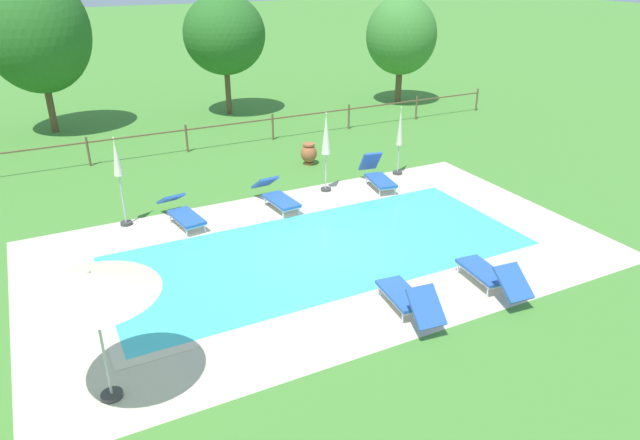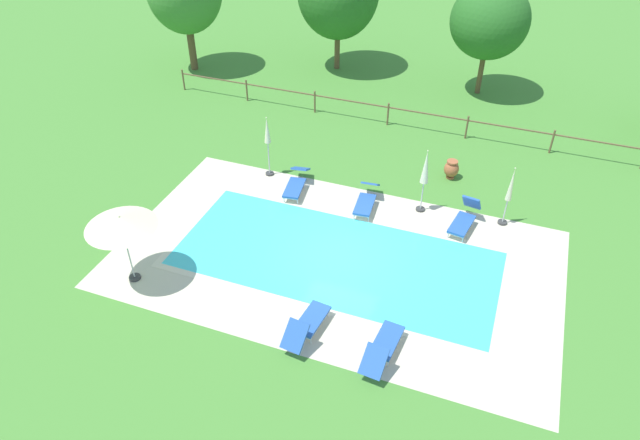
{
  "view_description": "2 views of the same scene",
  "coord_description": "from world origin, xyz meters",
  "px_view_note": "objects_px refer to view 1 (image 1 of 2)",
  "views": [
    {
      "loc": [
        -5.85,
        -11.38,
        6.74
      ],
      "look_at": [
        0.2,
        0.5,
        0.6
      ],
      "focal_mm": 32.45,
      "sensor_mm": 36.0,
      "label": 1
    },
    {
      "loc": [
        4.48,
        -13.4,
        12.39
      ],
      "look_at": [
        -0.78,
        0.62,
        0.92
      ],
      "focal_mm": 32.6,
      "sensor_mm": 36.0,
      "label": 2
    }
  ],
  "objects_px": {
    "patio_umbrella_open_foreground": "(91,284)",
    "patio_umbrella_closed_row_mid_west": "(400,134)",
    "tree_west_mid": "(401,36)",
    "sun_lounger_north_near_steps": "(182,212)",
    "sun_lounger_south_near_corner": "(491,274)",
    "patio_umbrella_closed_row_west": "(118,167)",
    "sun_lounger_north_end": "(408,298)",
    "tree_centre": "(224,34)",
    "patio_umbrella_closed_row_centre": "(326,139)",
    "sun_lounger_north_far": "(378,175)",
    "terracotta_urn_near_fence": "(309,153)",
    "sun_lounger_north_mid": "(276,195)",
    "tree_far_west": "(36,32)"
  },
  "relations": [
    {
      "from": "sun_lounger_south_near_corner",
      "to": "tree_centre",
      "type": "distance_m",
      "value": 17.71
    },
    {
      "from": "sun_lounger_north_far",
      "to": "patio_umbrella_closed_row_centre",
      "type": "relative_size",
      "value": 0.76
    },
    {
      "from": "tree_centre",
      "to": "tree_far_west",
      "type": "bearing_deg",
      "value": 176.72
    },
    {
      "from": "sun_lounger_north_far",
      "to": "patio_umbrella_closed_row_mid_west",
      "type": "xyz_separation_m",
      "value": [
        1.25,
        0.7,
        0.99
      ]
    },
    {
      "from": "terracotta_urn_near_fence",
      "to": "sun_lounger_north_end",
      "type": "bearing_deg",
      "value": -103.78
    },
    {
      "from": "patio_umbrella_open_foreground",
      "to": "sun_lounger_north_far",
      "type": "bearing_deg",
      "value": 34.15
    },
    {
      "from": "tree_west_mid",
      "to": "patio_umbrella_open_foreground",
      "type": "bearing_deg",
      "value": -136.23
    },
    {
      "from": "tree_centre",
      "to": "patio_umbrella_closed_row_centre",
      "type": "bearing_deg",
      "value": -92.48
    },
    {
      "from": "patio_umbrella_closed_row_centre",
      "to": "tree_centre",
      "type": "relative_size",
      "value": 0.47
    },
    {
      "from": "patio_umbrella_closed_row_west",
      "to": "patio_umbrella_closed_row_mid_west",
      "type": "height_order",
      "value": "patio_umbrella_closed_row_west"
    },
    {
      "from": "sun_lounger_south_near_corner",
      "to": "terracotta_urn_near_fence",
      "type": "height_order",
      "value": "sun_lounger_south_near_corner"
    },
    {
      "from": "tree_centre",
      "to": "sun_lounger_north_end",
      "type": "bearing_deg",
      "value": -96.96
    },
    {
      "from": "terracotta_urn_near_fence",
      "to": "tree_west_mid",
      "type": "xyz_separation_m",
      "value": [
        8.02,
        6.34,
        2.81
      ]
    },
    {
      "from": "patio_umbrella_open_foreground",
      "to": "tree_west_mid",
      "type": "xyz_separation_m",
      "value": [
        16.13,
        15.45,
        1.02
      ]
    },
    {
      "from": "sun_lounger_north_mid",
      "to": "patio_umbrella_closed_row_centre",
      "type": "bearing_deg",
      "value": 14.99
    },
    {
      "from": "tree_west_mid",
      "to": "sun_lounger_north_near_steps",
      "type": "bearing_deg",
      "value": -145.18
    },
    {
      "from": "sun_lounger_north_near_steps",
      "to": "terracotta_urn_near_fence",
      "type": "xyz_separation_m",
      "value": [
        5.26,
        2.89,
        0.05
      ]
    },
    {
      "from": "sun_lounger_north_end",
      "to": "patio_umbrella_closed_row_mid_west",
      "type": "distance_m",
      "value": 8.45
    },
    {
      "from": "sun_lounger_north_mid",
      "to": "sun_lounger_south_near_corner",
      "type": "xyz_separation_m",
      "value": [
        2.4,
        -6.35,
        0.0
      ]
    },
    {
      "from": "sun_lounger_north_end",
      "to": "sun_lounger_south_near_corner",
      "type": "height_order",
      "value": "sun_lounger_north_end"
    },
    {
      "from": "patio_umbrella_closed_row_west",
      "to": "sun_lounger_north_end",
      "type": "bearing_deg",
      "value": -58.29
    },
    {
      "from": "patio_umbrella_closed_row_mid_west",
      "to": "tree_west_mid",
      "type": "bearing_deg",
      "value": 56.02
    },
    {
      "from": "sun_lounger_north_mid",
      "to": "patio_umbrella_open_foreground",
      "type": "xyz_separation_m",
      "value": [
        -5.61,
        -6.12,
        1.83
      ]
    },
    {
      "from": "patio_umbrella_open_foreground",
      "to": "tree_centre",
      "type": "distance_m",
      "value": 18.99
    },
    {
      "from": "sun_lounger_north_end",
      "to": "patio_umbrella_closed_row_mid_west",
      "type": "relative_size",
      "value": 0.88
    },
    {
      "from": "tree_centre",
      "to": "sun_lounger_north_far",
      "type": "bearing_deg",
      "value": -84.07
    },
    {
      "from": "patio_umbrella_closed_row_centre",
      "to": "tree_far_west",
      "type": "distance_m",
      "value": 13.25
    },
    {
      "from": "patio_umbrella_open_foreground",
      "to": "sun_lounger_south_near_corner",
      "type": "bearing_deg",
      "value": -1.6
    },
    {
      "from": "sun_lounger_north_mid",
      "to": "sun_lounger_south_near_corner",
      "type": "relative_size",
      "value": 1.01
    },
    {
      "from": "sun_lounger_north_end",
      "to": "terracotta_urn_near_fence",
      "type": "height_order",
      "value": "sun_lounger_north_end"
    },
    {
      "from": "patio_umbrella_open_foreground",
      "to": "patio_umbrella_closed_row_centre",
      "type": "bearing_deg",
      "value": 41.5
    },
    {
      "from": "sun_lounger_north_far",
      "to": "tree_west_mid",
      "type": "xyz_separation_m",
      "value": [
        7.03,
        9.28,
        2.82
      ]
    },
    {
      "from": "terracotta_urn_near_fence",
      "to": "tree_centre",
      "type": "distance_m",
      "value": 8.68
    },
    {
      "from": "tree_far_west",
      "to": "tree_centre",
      "type": "xyz_separation_m",
      "value": [
        7.47,
        -0.43,
        -0.46
      ]
    },
    {
      "from": "sun_lounger_north_end",
      "to": "sun_lounger_south_near_corner",
      "type": "xyz_separation_m",
      "value": [
        2.18,
        -0.02,
        -0.01
      ]
    },
    {
      "from": "tree_west_mid",
      "to": "sun_lounger_south_near_corner",
      "type": "bearing_deg",
      "value": -117.39
    },
    {
      "from": "terracotta_urn_near_fence",
      "to": "patio_umbrella_closed_row_west",
      "type": "bearing_deg",
      "value": -161.45
    },
    {
      "from": "terracotta_urn_near_fence",
      "to": "tree_west_mid",
      "type": "bearing_deg",
      "value": 38.35
    },
    {
      "from": "sun_lounger_north_far",
      "to": "sun_lounger_south_near_corner",
      "type": "height_order",
      "value": "sun_lounger_north_far"
    },
    {
      "from": "sun_lounger_north_end",
      "to": "sun_lounger_north_near_steps",
      "type": "bearing_deg",
      "value": 114.87
    },
    {
      "from": "sun_lounger_south_near_corner",
      "to": "patio_umbrella_closed_row_mid_west",
      "type": "distance_m",
      "value": 7.54
    },
    {
      "from": "patio_umbrella_closed_row_centre",
      "to": "tree_centre",
      "type": "height_order",
      "value": "tree_centre"
    },
    {
      "from": "tree_far_west",
      "to": "tree_west_mid",
      "type": "xyz_separation_m",
      "value": [
        15.65,
        -2.18,
        -0.77
      ]
    },
    {
      "from": "patio_umbrella_open_foreground",
      "to": "patio_umbrella_closed_row_mid_west",
      "type": "distance_m",
      "value": 12.44
    },
    {
      "from": "patio_umbrella_open_foreground",
      "to": "terracotta_urn_near_fence",
      "type": "height_order",
      "value": "patio_umbrella_open_foreground"
    },
    {
      "from": "patio_umbrella_open_foreground",
      "to": "patio_umbrella_closed_row_west",
      "type": "height_order",
      "value": "patio_umbrella_closed_row_west"
    },
    {
      "from": "sun_lounger_south_near_corner",
      "to": "tree_west_mid",
      "type": "height_order",
      "value": "tree_west_mid"
    },
    {
      "from": "sun_lounger_north_near_steps",
      "to": "sun_lounger_south_near_corner",
      "type": "height_order",
      "value": "sun_lounger_south_near_corner"
    },
    {
      "from": "sun_lounger_north_far",
      "to": "patio_umbrella_closed_row_centre",
      "type": "bearing_deg",
      "value": 164.05
    },
    {
      "from": "patio_umbrella_closed_row_west",
      "to": "patio_umbrella_closed_row_mid_west",
      "type": "distance_m",
      "value": 8.89
    }
  ]
}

